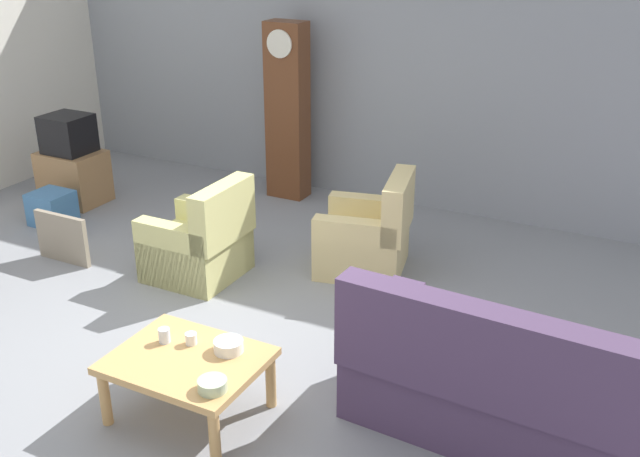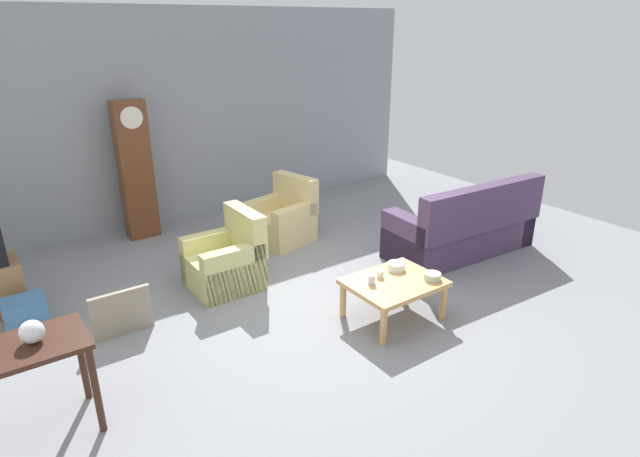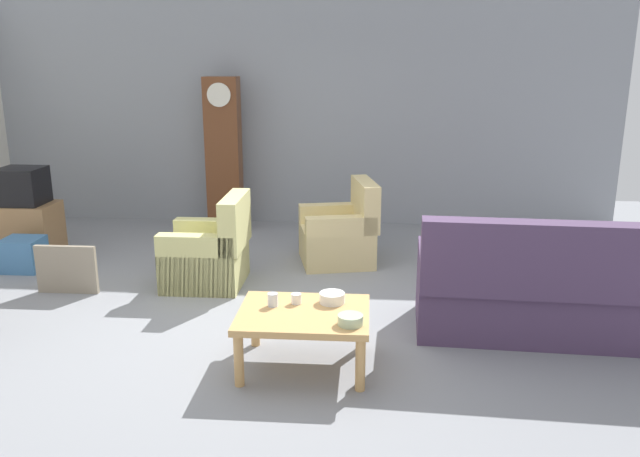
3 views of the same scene
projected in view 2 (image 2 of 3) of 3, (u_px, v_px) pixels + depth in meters
The scene contains 14 objects.
ground_plane at pixel (319, 302), 5.95m from camera, with size 10.40×10.40×0.00m, color gray.
garage_door_wall at pixel (185, 117), 8.10m from camera, with size 8.40×0.16×3.20m, color gray.
couch_floral at pixel (464, 229), 7.10m from camera, with size 2.14×0.99×1.04m.
armchair_olive_near at pixel (227, 262), 6.22m from camera, with size 0.79×0.76×0.92m.
armchair_olive_far at pixel (283, 221), 7.53m from camera, with size 0.94×0.91×0.92m.
coffee_table_wood at pixel (394, 286), 5.51m from camera, with size 0.96×0.76×0.44m.
grandfather_clock at pixel (136, 170), 7.45m from camera, with size 0.44×0.30×1.99m.
framed_picture_leaning at pixel (122, 313), 5.27m from camera, with size 0.60×0.05×0.48m, color gray.
storage_box_blue at pixel (26, 315), 5.34m from camera, with size 0.40×0.37×0.35m, color teal.
glass_dome_cloche at pixel (32, 332), 3.78m from camera, with size 0.17×0.17×0.17m, color silver.
cup_white_porcelain at pixel (380, 274), 5.55m from camera, with size 0.08×0.08×0.08m, color white.
cup_blue_rimmed at pixel (372, 279), 5.41m from camera, with size 0.08×0.08×0.10m, color silver.
bowl_white_stacked at pixel (396, 266), 5.72m from camera, with size 0.19×0.19×0.08m, color white.
bowl_shallow_green at pixel (433, 276), 5.51m from camera, with size 0.18×0.18×0.07m, color #B2C69E.
Camera 2 is at (-3.01, -4.28, 2.97)m, focal length 29.40 mm.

